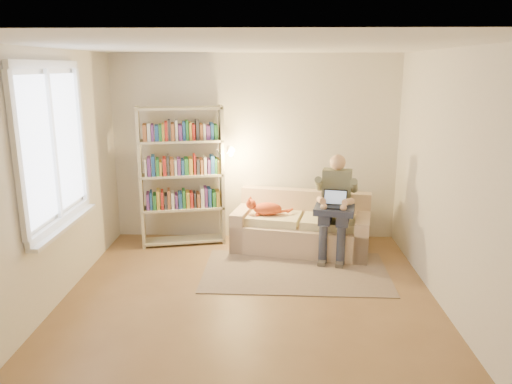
{
  "coord_description": "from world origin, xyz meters",
  "views": [
    {
      "loc": [
        0.21,
        -4.7,
        2.42
      ],
      "look_at": [
        0.05,
        1.0,
        0.98
      ],
      "focal_mm": 35.0,
      "sensor_mm": 36.0,
      "label": 1
    }
  ],
  "objects_px": {
    "person": "(335,201)",
    "sofa": "(302,229)",
    "laptop": "(332,202)",
    "cat": "(269,208)",
    "bookshelf": "(182,170)"
  },
  "relations": [
    {
      "from": "person",
      "to": "bookshelf",
      "type": "xyz_separation_m",
      "value": [
        -2.04,
        0.4,
        0.32
      ]
    },
    {
      "from": "cat",
      "to": "bookshelf",
      "type": "relative_size",
      "value": 0.31
    },
    {
      "from": "laptop",
      "to": "bookshelf",
      "type": "xyz_separation_m",
      "value": [
        -1.99,
        0.5,
        0.31
      ]
    },
    {
      "from": "sofa",
      "to": "laptop",
      "type": "distance_m",
      "value": 0.69
    },
    {
      "from": "cat",
      "to": "laptop",
      "type": "xyz_separation_m",
      "value": [
        0.8,
        -0.32,
        0.18
      ]
    },
    {
      "from": "laptop",
      "to": "person",
      "type": "bearing_deg",
      "value": 74.7
    },
    {
      "from": "person",
      "to": "sofa",
      "type": "bearing_deg",
      "value": 162.45
    },
    {
      "from": "sofa",
      "to": "person",
      "type": "xyz_separation_m",
      "value": [
        0.41,
        -0.23,
        0.47
      ]
    },
    {
      "from": "cat",
      "to": "person",
      "type": "bearing_deg",
      "value": -1.82
    },
    {
      "from": "cat",
      "to": "laptop",
      "type": "height_order",
      "value": "laptop"
    },
    {
      "from": "cat",
      "to": "sofa",
      "type": "bearing_deg",
      "value": 14.79
    },
    {
      "from": "sofa",
      "to": "bookshelf",
      "type": "xyz_separation_m",
      "value": [
        -1.63,
        0.16,
        0.78
      ]
    },
    {
      "from": "sofa",
      "to": "laptop",
      "type": "xyz_separation_m",
      "value": [
        0.35,
        -0.34,
        0.48
      ]
    },
    {
      "from": "sofa",
      "to": "laptop",
      "type": "height_order",
      "value": "laptop"
    },
    {
      "from": "laptop",
      "to": "bookshelf",
      "type": "distance_m",
      "value": 2.07
    }
  ]
}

